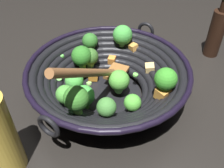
# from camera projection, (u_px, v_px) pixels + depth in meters

# --- Properties ---
(ground_plane) EXTENTS (4.00, 4.00, 0.00)m
(ground_plane) POSITION_uv_depth(u_px,v_px,m) (108.00, 96.00, 0.69)
(ground_plane) COLOR black
(wok) EXTENTS (0.45, 0.42, 0.24)m
(wok) POSITION_uv_depth(u_px,v_px,m) (108.00, 77.00, 0.65)
(wok) COLOR black
(wok) RESTS_ON ground
(soy_sauce_bottle) EXTENTS (0.05, 0.05, 0.20)m
(soy_sauce_bottle) POSITION_uv_depth(u_px,v_px,m) (216.00, 32.00, 0.79)
(soy_sauce_bottle) COLOR black
(soy_sauce_bottle) RESTS_ON ground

